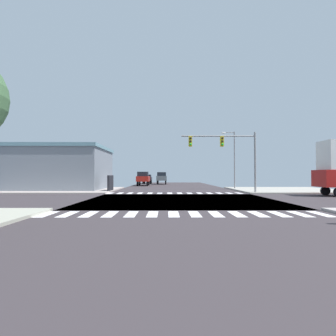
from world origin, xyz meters
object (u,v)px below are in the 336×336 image
(sedan_nearside_1, at_px, (147,178))
(pickup_farside_1, at_px, (143,178))
(street_lamp, at_px, (232,154))
(bank_building, at_px, (42,168))
(traffic_signal_mast, at_px, (226,148))
(suv_crossing_1, at_px, (162,177))

(sedan_nearside_1, xyz_separation_m, pickup_farside_1, (-0.00, -9.92, 0.17))
(street_lamp, height_order, bank_building, street_lamp)
(traffic_signal_mast, bearing_deg, sedan_nearside_1, 108.78)
(pickup_farside_1, bearing_deg, bank_building, 47.34)
(street_lamp, distance_m, sedan_nearside_1, 24.98)
(bank_building, relative_size, pickup_farside_1, 3.39)
(street_lamp, bearing_deg, bank_building, -177.81)
(sedan_nearside_1, bearing_deg, street_lamp, 119.92)
(suv_crossing_1, bearing_deg, sedan_nearside_1, -42.85)
(street_lamp, xyz_separation_m, suv_crossing_1, (-9.35, 18.68, -3.06))
(sedan_nearside_1, bearing_deg, pickup_farside_1, 90.00)
(street_lamp, relative_size, sedan_nearside_1, 1.71)
(suv_crossing_1, bearing_deg, pickup_farside_1, 67.20)
(street_lamp, bearing_deg, sedan_nearside_1, 119.92)
(traffic_signal_mast, xyz_separation_m, suv_crossing_1, (-6.84, 26.16, -3.17))
(bank_building, distance_m, suv_crossing_1, 24.38)
(suv_crossing_1, bearing_deg, traffic_signal_mast, 104.65)
(pickup_farside_1, xyz_separation_m, suv_crossing_1, (3.00, 7.14, 0.10))
(bank_building, distance_m, sedan_nearside_1, 25.18)
(traffic_signal_mast, relative_size, sedan_nearside_1, 1.74)
(pickup_farside_1, height_order, suv_crossing_1, pickup_farside_1)
(bank_building, bearing_deg, sedan_nearside_1, 62.86)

